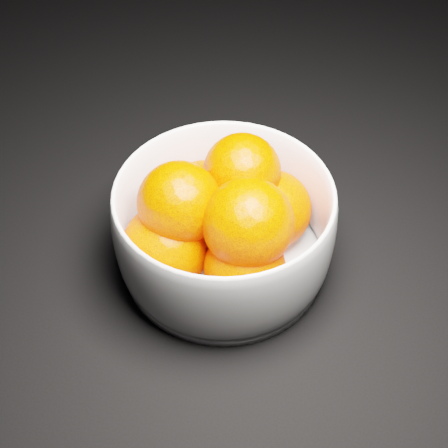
{
  "coord_description": "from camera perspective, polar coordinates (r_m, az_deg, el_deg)",
  "views": [
    {
      "loc": [
        -0.03,
        -0.23,
        0.5
      ],
      "look_at": [
        -0.03,
        0.18,
        0.06
      ],
      "focal_mm": 50.0,
      "sensor_mm": 36.0,
      "label": 1
    }
  ],
  "objects": [
    {
      "name": "ground",
      "position": [
        0.55,
        3.32,
        -18.53
      ],
      "size": [
        3.0,
        3.0,
        0.0
      ],
      "primitive_type": "cube",
      "color": "black",
      "rests_on": "ground"
    },
    {
      "name": "bowl",
      "position": [
        0.61,
        0.0,
        -0.34
      ],
      "size": [
        0.21,
        0.21,
        0.1
      ],
      "rotation": [
        0.0,
        0.0,
        0.34
      ],
      "color": "silver",
      "rests_on": "ground"
    },
    {
      "name": "orange_pile",
      "position": [
        0.59,
        -0.11,
        0.49
      ],
      "size": [
        0.19,
        0.17,
        0.13
      ],
      "color": "#FF3C00",
      "rests_on": "bowl"
    }
  ]
}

